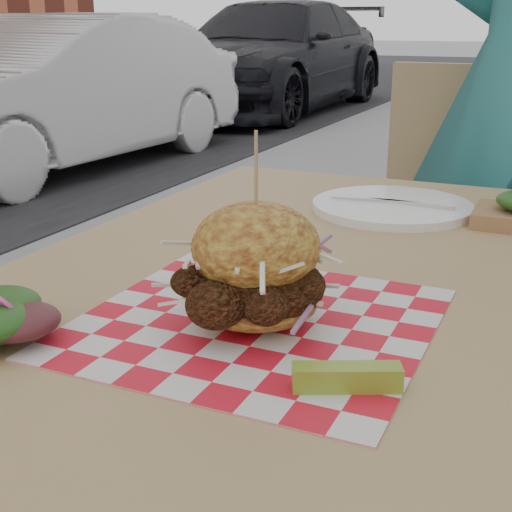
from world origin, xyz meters
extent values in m
imported|color=silver|center=(-3.60, 3.18, 0.56)|extent=(1.39, 3.44, 1.11)
imported|color=black|center=(-3.60, 7.22, 0.65)|extent=(1.88, 4.51, 1.30)
cube|color=tan|center=(-0.35, -0.25, 0.73)|extent=(0.80, 1.20, 0.04)
cylinder|color=#333338|center=(-0.69, 0.29, 0.35)|extent=(0.05, 0.05, 0.71)
cube|color=tan|center=(-0.35, 0.72, 0.45)|extent=(0.44, 0.44, 0.04)
cube|color=tan|center=(-0.34, 0.92, 0.70)|extent=(0.42, 0.06, 0.50)
cylinder|color=#333338|center=(-0.54, 0.55, 0.21)|extent=(0.03, 0.03, 0.43)
cylinder|color=#333338|center=(-0.18, 0.53, 0.21)|extent=(0.03, 0.03, 0.43)
cylinder|color=#333338|center=(-0.52, 0.91, 0.21)|extent=(0.03, 0.03, 0.43)
cube|color=red|center=(-0.37, -0.43, 0.75)|extent=(0.36, 0.36, 0.00)
ellipsoid|color=gold|center=(-0.37, -0.43, 0.78)|extent=(0.13, 0.13, 0.05)
ellipsoid|color=brown|center=(-0.37, -0.43, 0.79)|extent=(0.15, 0.13, 0.07)
ellipsoid|color=gold|center=(-0.37, -0.43, 0.83)|extent=(0.13, 0.13, 0.09)
cylinder|color=tan|center=(-0.37, -0.43, 0.90)|extent=(0.00, 0.00, 0.10)
cube|color=olive|center=(-0.23, -0.53, 0.76)|extent=(0.10, 0.06, 0.02)
ellipsoid|color=#3F1419|center=(-0.57, -0.59, 0.76)|extent=(0.08, 0.08, 0.03)
ellipsoid|color=#184413|center=(-0.59, -0.57, 0.76)|extent=(0.08, 0.08, 0.03)
cylinder|color=#F544B5|center=(-0.58, -0.57, 0.79)|extent=(0.05, 0.05, 0.04)
cylinder|color=white|center=(-0.35, 0.09, 0.76)|extent=(0.27, 0.27, 0.01)
cube|color=silver|center=(-0.38, 0.09, 0.77)|extent=(0.15, 0.03, 0.00)
cube|color=silver|center=(-0.32, 0.09, 0.77)|extent=(0.15, 0.03, 0.00)
camera|label=1|loc=(-0.08, -1.07, 1.06)|focal=50.00mm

